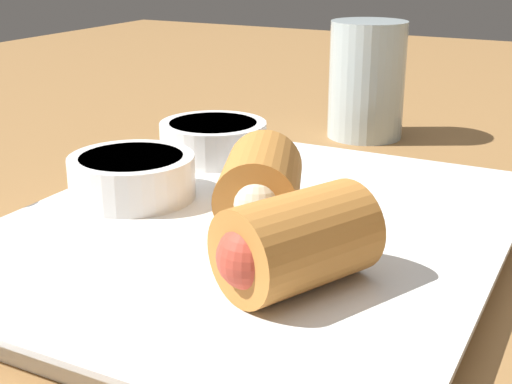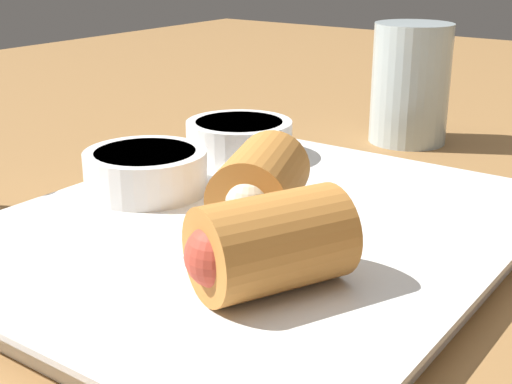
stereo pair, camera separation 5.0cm
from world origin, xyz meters
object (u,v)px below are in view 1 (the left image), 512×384
Objects in this scene: dipping_bowl_near at (133,175)px; drinking_glass at (362,80)px; serving_plate at (256,235)px; dipping_bowl_far at (213,138)px.

dipping_bowl_near is 0.76× the size of drinking_glass.
serving_plate is at bearing -173.25° from drinking_glass.
dipping_bowl_near is 8.79cm from dipping_bowl_far.
drinking_glass reaches higher than dipping_bowl_near.
drinking_glass is at bearing -12.04° from dipping_bowl_near.
drinking_glass is (23.95, -5.11, 1.85)cm from dipping_bowl_near.
dipping_bowl_near is at bearing 167.96° from drinking_glass.
serving_plate is 24.67cm from drinking_glass.
dipping_bowl_far is 16.08cm from drinking_glass.
dipping_bowl_far is at bearing 161.67° from drinking_glass.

